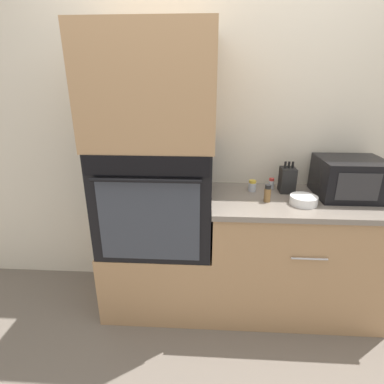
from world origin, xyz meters
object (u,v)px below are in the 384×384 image
Objects in this scene: microwave at (350,178)px; bowl at (304,200)px; condiment_jar_mid at (252,186)px; condiment_jar_near at (271,184)px; condiment_jar_far at (267,193)px; knife_block at (287,180)px; wall_oven at (157,196)px.

microwave is 2.44× the size of bowl.
bowl is at bearing -37.48° from condiment_jar_mid.
condiment_jar_near reaches higher than bowl.
condiment_jar_mid is 0.21m from condiment_jar_far.
condiment_jar_near is (-0.10, 0.06, -0.05)m from knife_block.
microwave reaches higher than knife_block.
microwave reaches higher than condiment_jar_near.
microwave reaches higher than condiment_jar_far.
wall_oven is 9.42× the size of condiment_jar_near.
microwave is 3.60× the size of condiment_jar_far.
condiment_jar_far reaches higher than bowl.
wall_oven reaches higher than condiment_jar_near.
condiment_jar_far is (-0.17, -0.20, -0.03)m from knife_block.
bowl is (0.96, -0.09, 0.03)m from wall_oven.
condiment_jar_near is 0.26m from condiment_jar_far.
wall_oven is at bearing -168.69° from condiment_jar_mid.
wall_oven reaches higher than condiment_jar_far.
condiment_jar_near is at bearing 73.82° from condiment_jar_far.
microwave is at bearing 25.87° from bowl.
condiment_jar_mid is at bearing 174.26° from microwave.
condiment_jar_near is at bearing 13.04° from wall_oven.
bowl is 0.37m from condiment_jar_mid.
condiment_jar_near is at bearing 20.68° from condiment_jar_mid.
condiment_jar_near is at bearing 166.42° from microwave.
knife_block is at bearing 104.02° from bowl.
wall_oven is 0.74m from condiment_jar_far.
condiment_jar_near is (0.81, 0.19, 0.04)m from wall_oven.
condiment_jar_far is at bearing 172.68° from bowl.
condiment_jar_mid is at bearing 11.31° from wall_oven.
microwave is 0.64m from condiment_jar_mid.
condiment_jar_near is (-0.15, 0.28, 0.01)m from bowl.
knife_block reaches higher than condiment_jar_mid.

